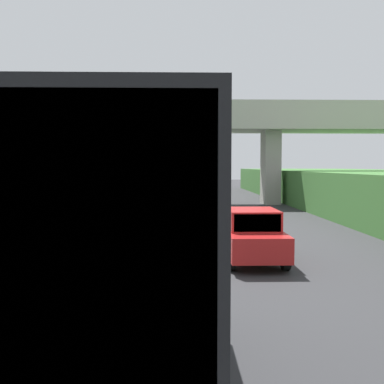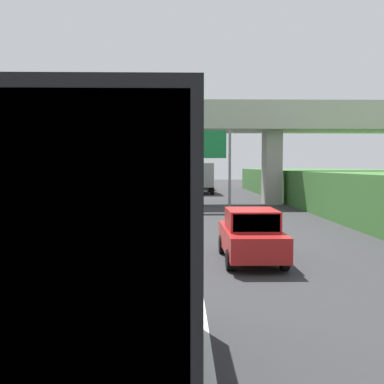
# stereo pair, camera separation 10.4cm
# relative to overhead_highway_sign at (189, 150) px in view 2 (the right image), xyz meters

# --- Properties ---
(lane_centre_stripe) EXTENTS (0.20, 99.74, 0.01)m
(lane_centre_stripe) POSITION_rel_overhead_highway_sign_xyz_m (0.00, -1.96, -4.21)
(lane_centre_stripe) COLOR white
(lane_centre_stripe) RESTS_ON ground
(overpass_bridge) EXTENTS (40.00, 4.80, 8.16)m
(overpass_bridge) POSITION_rel_overhead_highway_sign_xyz_m (0.00, 5.50, 1.99)
(overpass_bridge) COLOR #ADA89E
(overpass_bridge) RESTS_ON ground
(overhead_highway_sign) EXTENTS (5.88, 0.18, 5.66)m
(overhead_highway_sign) POSITION_rel_overhead_highway_sign_xyz_m (0.00, 0.00, 0.00)
(overhead_highway_sign) COLOR slate
(overhead_highway_sign) RESTS_ON ground
(truck_silver) EXTENTS (2.44, 7.30, 3.44)m
(truck_silver) POSITION_rel_overhead_highway_sign_xyz_m (1.75, 19.16, -2.28)
(truck_silver) COLOR black
(truck_silver) RESTS_ON ground
(truck_black) EXTENTS (2.44, 7.30, 3.44)m
(truck_black) POSITION_rel_overhead_highway_sign_xyz_m (-1.46, -24.86, -2.28)
(truck_black) COLOR black
(truck_black) RESTS_ON ground
(truck_blue) EXTENTS (2.44, 7.30, 3.44)m
(truck_blue) POSITION_rel_overhead_highway_sign_xyz_m (1.79, 29.09, -2.28)
(truck_blue) COLOR black
(truck_blue) RESTS_ON ground
(car_red) EXTENTS (1.86, 4.10, 1.72)m
(car_red) POSITION_rel_overhead_highway_sign_xyz_m (1.83, -15.88, -3.35)
(car_red) COLOR red
(car_red) RESTS_ON ground
(construction_barrel_2) EXTENTS (0.57, 0.57, 0.90)m
(construction_barrel_2) POSITION_rel_overhead_highway_sign_xyz_m (-6.73, -14.83, -3.75)
(construction_barrel_2) COLOR orange
(construction_barrel_2) RESTS_ON ground
(construction_barrel_3) EXTENTS (0.57, 0.57, 0.90)m
(construction_barrel_3) POSITION_rel_overhead_highway_sign_xyz_m (-6.52, -10.49, -3.75)
(construction_barrel_3) COLOR orange
(construction_barrel_3) RESTS_ON ground
(construction_barrel_4) EXTENTS (0.57, 0.57, 0.90)m
(construction_barrel_4) POSITION_rel_overhead_highway_sign_xyz_m (-6.51, -6.16, -3.75)
(construction_barrel_4) COLOR orange
(construction_barrel_4) RESTS_ON ground
(construction_barrel_5) EXTENTS (0.57, 0.57, 0.90)m
(construction_barrel_5) POSITION_rel_overhead_highway_sign_xyz_m (-6.62, -1.82, -3.75)
(construction_barrel_5) COLOR orange
(construction_barrel_5) RESTS_ON ground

